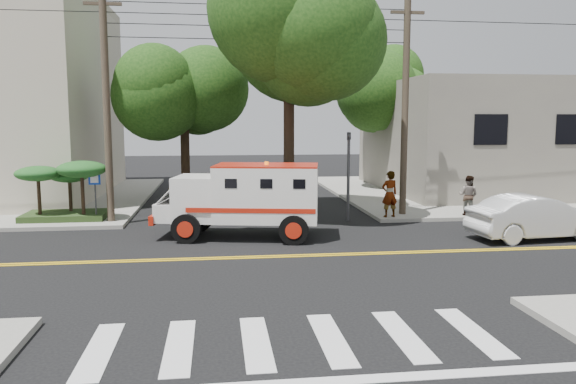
{
  "coord_description": "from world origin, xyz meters",
  "views": [
    {
      "loc": [
        -1.48,
        -16.38,
        4.07
      ],
      "look_at": [
        0.98,
        2.74,
        1.6
      ],
      "focal_mm": 35.0,
      "sensor_mm": 36.0,
      "label": 1
    }
  ],
  "objects": [
    {
      "name": "traffic_signal",
      "position": [
        3.8,
        5.6,
        2.23
      ],
      "size": [
        0.15,
        0.18,
        3.6
      ],
      "color": "#3F3F42",
      "rests_on": "ground"
    },
    {
      "name": "pedestrian_a",
      "position": [
        5.5,
        5.5,
        1.09
      ],
      "size": [
        0.76,
        0.57,
        1.89
      ],
      "primitive_type": "imported",
      "rotation": [
        0.0,
        0.0,
        3.33
      ],
      "color": "gray",
      "rests_on": "sidewalk_ne"
    },
    {
      "name": "utility_pole_right",
      "position": [
        6.3,
        6.2,
        4.5
      ],
      "size": [
        0.28,
        0.28,
        9.0
      ],
      "primitive_type": "cylinder",
      "color": "#382D23",
      "rests_on": "ground"
    },
    {
      "name": "tree_main",
      "position": [
        1.94,
        6.21,
        7.2
      ],
      "size": [
        6.08,
        5.7,
        9.85
      ],
      "color": "black",
      "rests_on": "ground"
    },
    {
      "name": "sidewalk_ne",
      "position": [
        13.5,
        13.5,
        0.07
      ],
      "size": [
        17.0,
        17.0,
        0.15
      ],
      "primitive_type": "cube",
      "color": "gray",
      "rests_on": "ground"
    },
    {
      "name": "palm_planter",
      "position": [
        -7.44,
        6.62,
        1.65
      ],
      "size": [
        3.52,
        2.63,
        2.36
      ],
      "color": "#1E3314",
      "rests_on": "sidewalk_nw"
    },
    {
      "name": "accessibility_sign",
      "position": [
        -6.2,
        6.17,
        1.37
      ],
      "size": [
        0.45,
        0.1,
        2.02
      ],
      "color": "#3F3F42",
      "rests_on": "ground"
    },
    {
      "name": "utility_pole_left",
      "position": [
        -5.6,
        6.0,
        4.5
      ],
      "size": [
        0.28,
        0.28,
        9.0
      ],
      "primitive_type": "cylinder",
      "color": "#382D23",
      "rests_on": "ground"
    },
    {
      "name": "parked_sedan",
      "position": [
        9.4,
        1.35,
        0.76
      ],
      "size": [
        4.77,
        2.07,
        1.53
      ],
      "primitive_type": "imported",
      "rotation": [
        0.0,
        0.0,
        1.67
      ],
      "color": "silver",
      "rests_on": "ground"
    },
    {
      "name": "tree_left",
      "position": [
        -2.68,
        11.79,
        5.73
      ],
      "size": [
        4.48,
        4.2,
        7.7
      ],
      "color": "black",
      "rests_on": "ground"
    },
    {
      "name": "ground",
      "position": [
        0.0,
        0.0,
        0.0
      ],
      "size": [
        100.0,
        100.0,
        0.0
      ],
      "primitive_type": "plane",
      "color": "black",
      "rests_on": "ground"
    },
    {
      "name": "pedestrian_b",
      "position": [
        8.87,
        5.5,
        0.98
      ],
      "size": [
        1.01,
        1.01,
        1.66
      ],
      "primitive_type": "imported",
      "rotation": [
        0.0,
        0.0,
        2.37
      ],
      "color": "gray",
      "rests_on": "sidewalk_ne"
    },
    {
      "name": "armored_truck",
      "position": [
        -0.48,
        2.86,
        1.46
      ],
      "size": [
        5.91,
        3.12,
        2.56
      ],
      "rotation": [
        0.0,
        0.0,
        -0.19
      ],
      "color": "silver",
      "rests_on": "ground"
    },
    {
      "name": "building_right",
      "position": [
        15.0,
        14.0,
        3.15
      ],
      "size": [
        14.0,
        12.0,
        6.0
      ],
      "primitive_type": "cube",
      "color": "slate",
      "rests_on": "sidewalk_ne"
    },
    {
      "name": "tree_right",
      "position": [
        8.84,
        15.77,
        6.09
      ],
      "size": [
        4.8,
        4.5,
        8.2
      ],
      "color": "black",
      "rests_on": "ground"
    }
  ]
}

